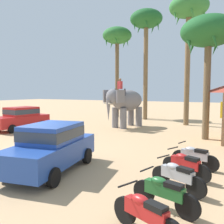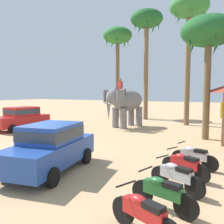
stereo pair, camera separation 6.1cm
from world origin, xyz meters
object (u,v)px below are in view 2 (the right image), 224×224
object	(u,v)px
motorcycle_nearest_camera	(144,214)
palm_tree_behind_elephant	(147,24)
motorcycle_mid_row	(176,176)
car_sedan_foreground	(51,145)
motorcycle_second_in_row	(163,192)
car_parked_far_side	(21,117)
palm_tree_far_back	(189,12)
elephant_with_mahout	(125,102)
palm_tree_near_hut	(118,39)
motorcycle_fourth_in_row	(184,164)
motorcycle_far_in_row	(194,156)
palm_tree_left_of_road	(209,34)

from	to	relation	value
motorcycle_nearest_camera	palm_tree_behind_elephant	xyz separation A→B (m)	(-7.24, 19.03, 9.11)
motorcycle_nearest_camera	motorcycle_mid_row	size ratio (longest dim) A/B	1.00
car_sedan_foreground	motorcycle_second_in_row	xyz separation A→B (m)	(4.42, -0.96, -0.46)
car_parked_far_side	palm_tree_far_back	world-z (taller)	palm_tree_far_back
elephant_with_mahout	palm_tree_near_hut	distance (m)	10.39
motorcycle_fourth_in_row	motorcycle_far_in_row	world-z (taller)	same
car_sedan_foreground	motorcycle_far_in_row	bearing A→B (deg)	31.38
elephant_with_mahout	motorcycle_nearest_camera	xyz separation A→B (m)	(6.68, -13.10, -1.53)
palm_tree_far_back	car_sedan_foreground	bearing A→B (deg)	-96.75
motorcycle_nearest_camera	palm_tree_left_of_road	size ratio (longest dim) A/B	0.24
palm_tree_behind_elephant	palm_tree_left_of_road	size ratio (longest dim) A/B	1.51
car_parked_far_side	palm_tree_left_of_road	xyz separation A→B (m)	(12.60, 2.79, 5.24)
car_parked_far_side	motorcycle_mid_row	xyz separation A→B (m)	(12.98, -5.73, -0.46)
motorcycle_nearest_camera	palm_tree_behind_elephant	size ratio (longest dim) A/B	0.16
motorcycle_mid_row	motorcycle_fourth_in_row	size ratio (longest dim) A/B	1.00
motorcycle_second_in_row	car_sedan_foreground	bearing A→B (deg)	167.68
motorcycle_far_in_row	palm_tree_far_back	xyz separation A→B (m)	(-2.75, 11.87, 8.90)
palm_tree_behind_elephant	palm_tree_near_hut	distance (m)	3.90
palm_tree_far_back	motorcycle_mid_row	bearing A→B (deg)	-79.33
elephant_with_mahout	motorcycle_nearest_camera	world-z (taller)	elephant_with_mahout
motorcycle_fourth_in_row	palm_tree_behind_elephant	bearing A→B (deg)	115.23
elephant_with_mahout	motorcycle_far_in_row	bearing A→B (deg)	-50.57
palm_tree_behind_elephant	palm_tree_near_hut	xyz separation A→B (m)	(-3.69, 0.84, -0.95)
car_sedan_foreground	motorcycle_nearest_camera	bearing A→B (deg)	-26.00
motorcycle_fourth_in_row	motorcycle_far_in_row	bearing A→B (deg)	85.94
car_parked_far_side	motorcycle_far_in_row	distance (m)	13.46
palm_tree_far_back	motorcycle_far_in_row	bearing A→B (deg)	-76.98
motorcycle_mid_row	motorcycle_far_in_row	distance (m)	2.40
palm_tree_behind_elephant	palm_tree_left_of_road	world-z (taller)	palm_tree_behind_elephant
car_sedan_foreground	motorcycle_mid_row	size ratio (longest dim) A/B	2.55
car_parked_far_side	palm_tree_near_hut	size ratio (longest dim) A/B	0.43
car_sedan_foreground	motorcycle_far_in_row	size ratio (longest dim) A/B	2.46
motorcycle_nearest_camera	palm_tree_left_of_road	world-z (taller)	palm_tree_left_of_road
motorcycle_mid_row	palm_tree_left_of_road	world-z (taller)	palm_tree_left_of_road
car_parked_far_side	motorcycle_fourth_in_row	world-z (taller)	car_parked_far_side
car_sedan_foreground	motorcycle_mid_row	bearing A→B (deg)	4.22
motorcycle_far_in_row	palm_tree_left_of_road	distance (m)	8.38
motorcycle_fourth_in_row	palm_tree_near_hut	bearing A→B (deg)	124.00
palm_tree_behind_elephant	elephant_with_mahout	bearing A→B (deg)	-84.68
car_parked_far_side	palm_tree_behind_elephant	xyz separation A→B (m)	(5.72, 10.83, 8.65)
motorcycle_second_in_row	motorcycle_fourth_in_row	distance (m)	2.50
palm_tree_behind_elephant	palm_tree_far_back	distance (m)	5.11
elephant_with_mahout	motorcycle_second_in_row	xyz separation A→B (m)	(6.71, -11.92, -1.53)
elephant_with_mahout	motorcycle_mid_row	world-z (taller)	elephant_with_mahout
car_sedan_foreground	palm_tree_near_hut	xyz separation A→B (m)	(-6.53, 17.73, 7.70)
motorcycle_second_in_row	palm_tree_left_of_road	bearing A→B (deg)	92.16
motorcycle_fourth_in_row	palm_tree_left_of_road	world-z (taller)	palm_tree_left_of_road
motorcycle_nearest_camera	palm_tree_near_hut	xyz separation A→B (m)	(-10.92, 19.87, 8.16)
car_parked_far_side	palm_tree_left_of_road	distance (m)	13.93
motorcycle_nearest_camera	palm_tree_far_back	distance (m)	19.15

